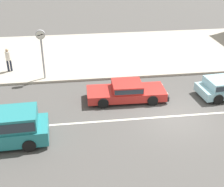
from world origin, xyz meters
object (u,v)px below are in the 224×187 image
pedestrian_near_clock (8,58)px  sedan_red_5 (127,91)px  street_clock (41,44)px  minivan_teal_1 (0,127)px

pedestrian_near_clock → sedan_red_5: bearing=-33.4°
street_clock → pedestrian_near_clock: bearing=148.7°
sedan_red_5 → pedestrian_near_clock: 8.71m
minivan_teal_1 → pedestrian_near_clock: pedestrian_near_clock is taller
sedan_red_5 → street_clock: (-4.82, 3.32, 1.96)m
sedan_red_5 → street_clock: street_clock is taller
minivan_teal_1 → sedan_red_5: bearing=27.6°
sedan_red_5 → street_clock: bearing=145.5°
sedan_red_5 → street_clock: 6.17m
minivan_teal_1 → sedan_red_5: size_ratio=1.02×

